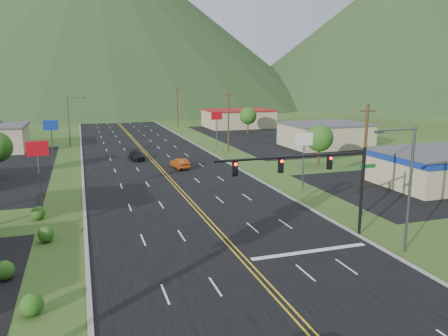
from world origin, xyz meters
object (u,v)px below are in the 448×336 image
object	(u,v)px
streetlight_west	(70,118)
car_dark_mid	(136,156)
traffic_signal	(317,172)
car_red_far	(180,164)
streetlight_east	(407,181)

from	to	relation	value
streetlight_west	car_dark_mid	distance (m)	20.75
car_dark_mid	traffic_signal	bearing A→B (deg)	-81.79
car_dark_mid	streetlight_west	bearing A→B (deg)	113.12
streetlight_west	car_red_far	world-z (taller)	streetlight_west
streetlight_east	streetlight_west	world-z (taller)	same
streetlight_east	car_red_far	world-z (taller)	streetlight_east
car_red_far	car_dark_mid	bearing A→B (deg)	-67.95
streetlight_east	car_dark_mid	world-z (taller)	streetlight_east
traffic_signal	car_dark_mid	xyz separation A→B (m)	(-8.72, 38.09, -4.69)
streetlight_east	traffic_signal	bearing A→B (deg)	139.61
streetlight_west	car_dark_mid	bearing A→B (deg)	-62.20
streetlight_west	car_dark_mid	size ratio (longest dim) A/B	2.03
traffic_signal	car_red_far	bearing A→B (deg)	97.31
traffic_signal	car_red_far	size ratio (longest dim) A/B	3.14
car_dark_mid	car_red_far	bearing A→B (deg)	-63.94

